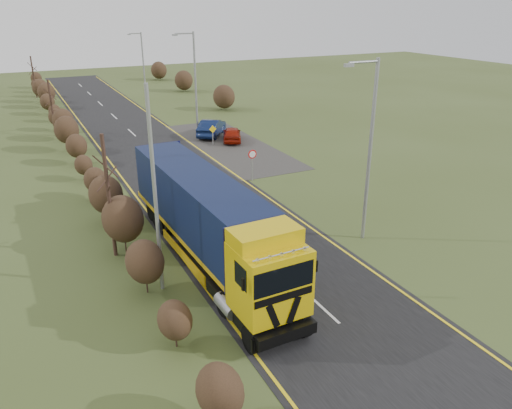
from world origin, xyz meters
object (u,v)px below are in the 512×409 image
Objects in this scene: car_red_hatchback at (232,134)px; car_blue_sedan at (212,128)px; lorry at (207,217)px; speed_sign at (252,159)px; streetlight_near at (369,145)px.

car_red_hatchback is 0.82× the size of car_blue_sedan.
lorry is 6.79× the size of speed_sign.
streetlight_near reaches higher than car_blue_sedan.
car_red_hatchback is 0.42× the size of streetlight_near.
lorry reaches higher than speed_sign.
lorry is at bearing -126.12° from speed_sign.
streetlight_near is (-1.86, -20.78, 4.37)m from car_red_hatchback.
speed_sign is (6.92, 9.49, -0.83)m from lorry.
lorry reaches higher than car_red_hatchback.
lorry reaches higher than car_blue_sedan.
lorry is at bearing 86.38° from car_red_hatchback.
streetlight_near is 4.13× the size of speed_sign.
streetlight_near is at bearing -83.93° from speed_sign.
lorry is 24.08m from car_blue_sedan.
car_blue_sedan is 2.09× the size of speed_sign.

